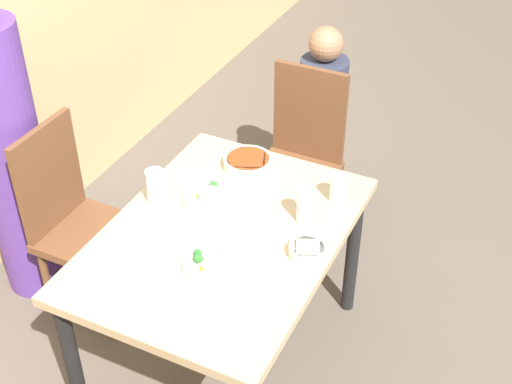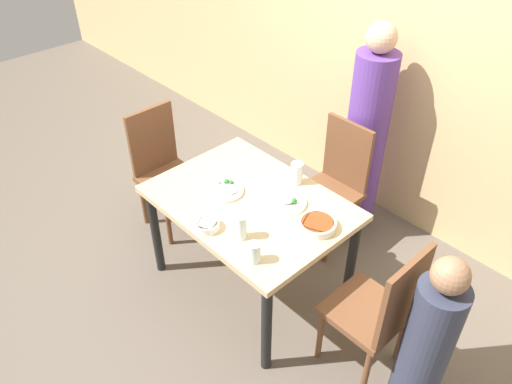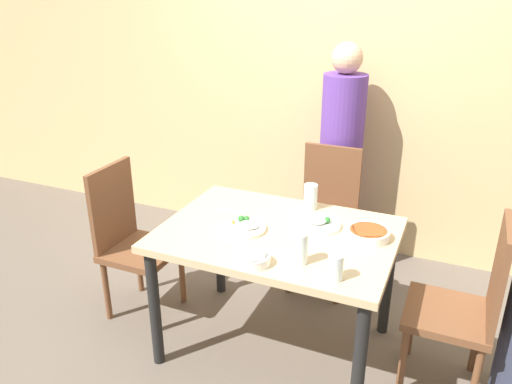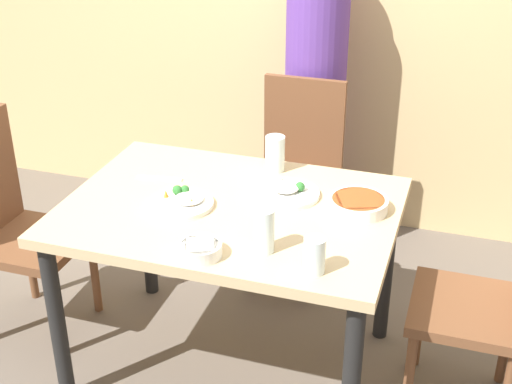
{
  "view_description": "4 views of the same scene",
  "coord_description": "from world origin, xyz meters",
  "px_view_note": "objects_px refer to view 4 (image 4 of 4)",
  "views": [
    {
      "loc": [
        -1.84,
        -1.03,
        2.5
      ],
      "look_at": [
        0.14,
        -0.08,
        0.86
      ],
      "focal_mm": 50.0,
      "sensor_mm": 36.0,
      "label": 1
    },
    {
      "loc": [
        1.75,
        -1.58,
        2.61
      ],
      "look_at": [
        0.06,
        -0.0,
        0.83
      ],
      "focal_mm": 35.0,
      "sensor_mm": 36.0,
      "label": 2
    },
    {
      "loc": [
        0.81,
        -2.15,
        1.91
      ],
      "look_at": [
        -0.09,
        -0.07,
        0.96
      ],
      "focal_mm": 35.0,
      "sensor_mm": 36.0,
      "label": 3
    },
    {
      "loc": [
        0.78,
        -2.13,
        1.95
      ],
      "look_at": [
        0.12,
        -0.08,
        0.84
      ],
      "focal_mm": 50.0,
      "sensor_mm": 36.0,
      "label": 4
    }
  ],
  "objects_px": {
    "glass_water_tall": "(264,231)",
    "bowl_curry": "(358,204)",
    "chair_child_spot": "(493,296)",
    "person_adult": "(314,106)",
    "chair_adult_spot": "(297,177)",
    "plate_rice_adult": "(287,192)"
  },
  "relations": [
    {
      "from": "person_adult",
      "to": "glass_water_tall",
      "type": "height_order",
      "value": "person_adult"
    },
    {
      "from": "chair_adult_spot",
      "to": "bowl_curry",
      "type": "bearing_deg",
      "value": -59.24
    },
    {
      "from": "chair_adult_spot",
      "to": "glass_water_tall",
      "type": "distance_m",
      "value": 1.09
    },
    {
      "from": "chair_adult_spot",
      "to": "person_adult",
      "type": "xyz_separation_m",
      "value": [
        0.0,
        0.31,
        0.24
      ]
    },
    {
      "from": "chair_adult_spot",
      "to": "chair_child_spot",
      "type": "relative_size",
      "value": 1.0
    },
    {
      "from": "bowl_curry",
      "to": "plate_rice_adult",
      "type": "height_order",
      "value": "plate_rice_adult"
    },
    {
      "from": "chair_child_spot",
      "to": "person_adult",
      "type": "bearing_deg",
      "value": -138.77
    },
    {
      "from": "person_adult",
      "to": "plate_rice_adult",
      "type": "height_order",
      "value": "person_adult"
    },
    {
      "from": "chair_child_spot",
      "to": "plate_rice_adult",
      "type": "height_order",
      "value": "chair_child_spot"
    },
    {
      "from": "chair_adult_spot",
      "to": "person_adult",
      "type": "height_order",
      "value": "person_adult"
    },
    {
      "from": "chair_child_spot",
      "to": "chair_adult_spot",
      "type": "bearing_deg",
      "value": -128.39
    },
    {
      "from": "chair_adult_spot",
      "to": "plate_rice_adult",
      "type": "height_order",
      "value": "chair_adult_spot"
    },
    {
      "from": "glass_water_tall",
      "to": "person_adult",
      "type": "bearing_deg",
      "value": 96.86
    },
    {
      "from": "glass_water_tall",
      "to": "bowl_curry",
      "type": "bearing_deg",
      "value": 57.09
    },
    {
      "from": "chair_child_spot",
      "to": "person_adult",
      "type": "distance_m",
      "value": 1.38
    },
    {
      "from": "chair_child_spot",
      "to": "person_adult",
      "type": "xyz_separation_m",
      "value": [
        -0.9,
        1.02,
        0.24
      ]
    },
    {
      "from": "plate_rice_adult",
      "to": "chair_child_spot",
      "type": "bearing_deg",
      "value": -5.36
    },
    {
      "from": "person_adult",
      "to": "glass_water_tall",
      "type": "relative_size",
      "value": 10.54
    },
    {
      "from": "chair_adult_spot",
      "to": "bowl_curry",
      "type": "height_order",
      "value": "chair_adult_spot"
    },
    {
      "from": "chair_child_spot",
      "to": "glass_water_tall",
      "type": "bearing_deg",
      "value": -66.25
    },
    {
      "from": "chair_adult_spot",
      "to": "person_adult",
      "type": "relative_size",
      "value": 0.6
    },
    {
      "from": "bowl_curry",
      "to": "person_adult",
      "type": "bearing_deg",
      "value": 112.07
    }
  ]
}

